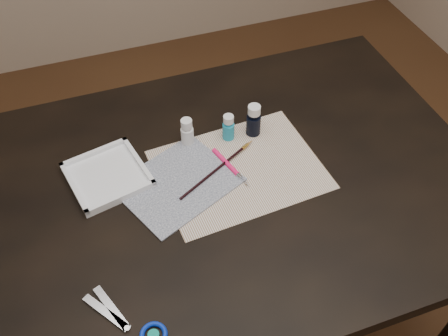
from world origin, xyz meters
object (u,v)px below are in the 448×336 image
object	(u,v)px
scissors	(118,325)
palette_tray	(107,175)
paint_bottle_navy	(254,120)
paper	(239,169)
paint_bottle_cyan	(228,127)
paint_bottle_white	(187,132)
canvas	(178,183)

from	to	relation	value
scissors	palette_tray	size ratio (longest dim) A/B	1.18
paint_bottle_navy	scissors	bearing A→B (deg)	-137.07
palette_tray	paper	bearing A→B (deg)	-14.42
paint_bottle_cyan	palette_tray	world-z (taller)	paint_bottle_cyan
paint_bottle_navy	palette_tray	distance (m)	0.40
paint_bottle_white	canvas	bearing A→B (deg)	-116.75
scissors	palette_tray	bearing A→B (deg)	-42.78
paint_bottle_white	scissors	bearing A→B (deg)	-121.96
scissors	palette_tray	distance (m)	0.39
paper	palette_tray	size ratio (longest dim) A/B	2.22
canvas	paint_bottle_white	distance (m)	0.15
canvas	paint_bottle_cyan	bearing A→B (deg)	32.91
paint_bottle_white	scissors	distance (m)	0.52
palette_tray	scissors	bearing A→B (deg)	-97.76
paper	palette_tray	distance (m)	0.33
paint_bottle_white	paint_bottle_navy	bearing A→B (deg)	-6.76
paint_bottle_white	paint_bottle_cyan	bearing A→B (deg)	-8.63
canvas	paint_bottle_navy	world-z (taller)	paint_bottle_navy
paint_bottle_white	paint_bottle_cyan	world-z (taller)	paint_bottle_white
canvas	paint_bottle_navy	distance (m)	0.27
paint_bottle_cyan	palette_tray	bearing A→B (deg)	-173.98
paint_bottle_cyan	paper	bearing A→B (deg)	-96.35
paint_bottle_navy	scissors	world-z (taller)	paint_bottle_navy
scissors	paint_bottle_cyan	bearing A→B (deg)	-77.05
paper	paint_bottle_white	world-z (taller)	paint_bottle_white
paint_bottle_white	paint_bottle_cyan	distance (m)	0.11
paint_bottle_cyan	scissors	world-z (taller)	paint_bottle_cyan
canvas	palette_tray	distance (m)	0.18
paint_bottle_cyan	paint_bottle_navy	bearing A→B (deg)	-3.81
paint_bottle_white	scissors	world-z (taller)	paint_bottle_white
scissors	canvas	bearing A→B (deg)	-68.95
paper	palette_tray	xyz separation A→B (m)	(-0.32, 0.08, 0.01)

